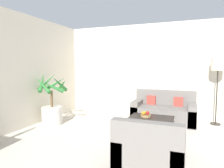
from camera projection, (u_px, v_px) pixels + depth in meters
The scene contains 11 objects.
wall_back at pixel (180, 71), 5.58m from camera, with size 8.37×0.06×2.70m.
potted_palm at pixel (52, 107), 5.06m from camera, with size 0.81×0.89×1.33m.
sofa_loveseat at pixel (164, 111), 5.33m from camera, with size 1.61×0.81×0.81m.
floor_lamp at pixel (218, 68), 4.94m from camera, with size 0.34×0.34×1.67m.
coffee_table at pixel (152, 119), 4.48m from camera, with size 0.95×0.56×0.34m.
fruit_bowl at pixel (146, 116), 4.48m from camera, with size 0.23×0.23×0.05m.
apple_red at pixel (148, 113), 4.44m from camera, with size 0.08×0.08×0.08m.
apple_green at pixel (145, 113), 4.52m from camera, with size 0.07×0.07×0.07m.
orange_fruit at pixel (143, 113), 4.44m from camera, with size 0.08×0.08×0.08m.
armchair at pixel (150, 154), 2.75m from camera, with size 0.91×0.77×0.80m.
ottoman at pixel (162, 139), 3.49m from camera, with size 0.68×0.45×0.40m.
Camera 1 is at (0.26, 0.64, 1.49)m, focal length 32.00 mm.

